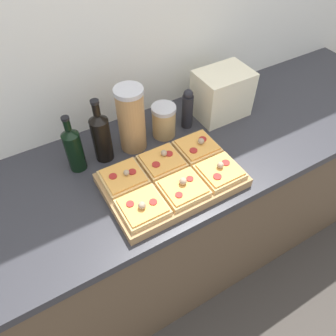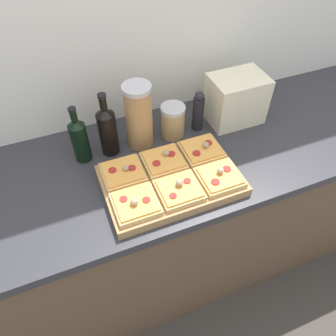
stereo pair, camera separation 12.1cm
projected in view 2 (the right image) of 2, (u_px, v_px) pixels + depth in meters
The scene contains 16 objects.
ground_plane at pixel (189, 313), 1.80m from camera, with size 12.00×12.00×0.00m, color #3D3833.
wall_back at pixel (134, 41), 1.31m from camera, with size 6.00×0.06×2.50m.
kitchen_counter at pixel (167, 221), 1.67m from camera, with size 2.63×0.67×0.91m.
cutting_board at pixel (171, 181), 1.23m from camera, with size 0.50×0.32×0.04m, color #A37A4C.
pizza_slice_back_left at pixel (123, 172), 1.21m from camera, with size 0.15×0.14×0.05m.
pizza_slice_back_center at pixel (164, 161), 1.25m from camera, with size 0.15×0.14×0.05m.
pizza_slice_back_right at pixel (202, 150), 1.29m from camera, with size 0.15×0.14×0.05m.
pizza_slice_front_left at pixel (136, 203), 1.11m from camera, with size 0.15×0.14×0.05m.
pizza_slice_front_center at pixel (179, 190), 1.15m from camera, with size 0.15×0.14×0.06m.
pizza_slice_front_right at pixel (220, 177), 1.19m from camera, with size 0.15×0.14×0.05m.
olive_oil_bottle at pixel (80, 139), 1.26m from camera, with size 0.07×0.07×0.25m.
wine_bottle at pixel (108, 130), 1.28m from camera, with size 0.07×0.07×0.28m.
grain_jar_tall at pixel (139, 116), 1.29m from camera, with size 0.11×0.11×0.28m.
grain_jar_short at pixel (173, 121), 1.38m from camera, with size 0.10×0.10×0.15m.
pepper_mill at pixel (198, 111), 1.40m from camera, with size 0.05×0.05×0.19m.
toaster_oven at pixel (236, 99), 1.43m from camera, with size 0.26×0.17×0.21m.
Camera 2 is at (-0.35, -0.55, 1.86)m, focal length 35.00 mm.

